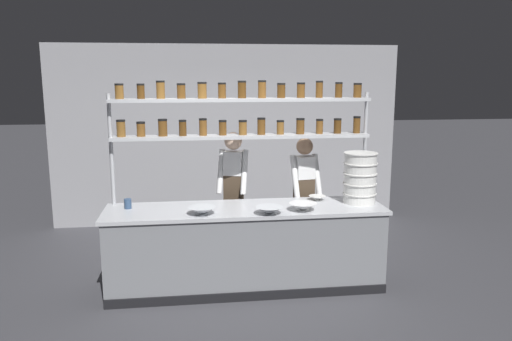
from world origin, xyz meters
The scene contains 12 objects.
ground_plane centered at (0.00, 0.00, 0.00)m, with size 40.00×40.00×0.00m, color #3D3D42.
back_wall centered at (0.00, 2.61, 1.41)m, with size 5.45×0.12×2.81m, color #939399.
prep_counter centered at (0.00, 0.00, 0.46)m, with size 3.05×0.76×0.92m.
spice_shelf_unit centered at (-0.02, 0.33, 1.84)m, with size 2.94×0.28×2.29m.
chef_left centered at (-0.07, 0.67, 0.97)m, with size 0.41×0.35×1.67m.
chef_center centered at (0.79, 0.58, 0.91)m, with size 0.39×0.32×1.60m.
container_stack centered at (1.30, 0.04, 1.21)m, with size 0.38×0.38×0.57m.
prep_bowl_near_left centered at (-0.48, -0.21, 0.96)m, with size 0.29×0.29×0.08m.
prep_bowl_center_front centered at (0.59, -0.20, 0.96)m, with size 0.30×0.30×0.08m.
prep_bowl_center_back centered at (0.22, -0.29, 0.96)m, with size 0.29×0.29×0.08m.
prep_bowl_near_right centered at (0.86, 0.21, 0.95)m, with size 0.20×0.20×0.05m.
serving_cup_front centered at (-1.27, 0.13, 0.97)m, with size 0.08×0.08×0.11m.
Camera 1 is at (-0.58, -5.24, 2.34)m, focal length 35.00 mm.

